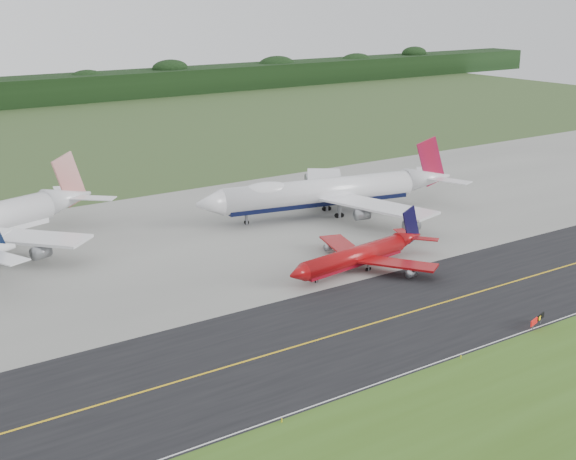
# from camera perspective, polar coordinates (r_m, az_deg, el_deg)

# --- Properties ---
(ground) EXTENTS (600.00, 600.00, 0.00)m
(ground) POSITION_cam_1_polar(r_m,az_deg,el_deg) (131.47, 6.31, -5.65)
(ground) COLOR #365025
(ground) RESTS_ON ground
(grass_verge) EXTENTS (400.00, 30.00, 0.01)m
(grass_verge) POSITION_cam_1_polar(r_m,az_deg,el_deg) (110.11, 18.50, -11.11)
(grass_verge) COLOR #3A5B1A
(grass_verge) RESTS_ON ground
(taxiway) EXTENTS (400.00, 32.00, 0.02)m
(taxiway) POSITION_cam_1_polar(r_m,az_deg,el_deg) (128.73, 7.48, -6.19)
(taxiway) COLOR black
(taxiway) RESTS_ON ground
(apron) EXTENTS (400.00, 78.00, 0.01)m
(apron) POSITION_cam_1_polar(r_m,az_deg,el_deg) (170.85, -4.91, -0.30)
(apron) COLOR gray
(apron) RESTS_ON ground
(taxiway_centreline) EXTENTS (400.00, 0.40, 0.00)m
(taxiway_centreline) POSITION_cam_1_polar(r_m,az_deg,el_deg) (128.72, 7.48, -6.18)
(taxiway_centreline) COLOR gold
(taxiway_centreline) RESTS_ON taxiway
(taxiway_edge_line) EXTENTS (400.00, 0.25, 0.00)m
(taxiway_edge_line) POSITION_cam_1_polar(r_m,az_deg,el_deg) (118.76, 12.52, -8.49)
(taxiway_edge_line) COLOR silver
(taxiway_edge_line) RESTS_ON taxiway
(jet_ba_747) EXTENTS (64.48, 52.70, 16.28)m
(jet_ba_747) POSITION_cam_1_polar(r_m,az_deg,el_deg) (183.74, 2.84, 2.75)
(jet_ba_747) COLOR white
(jet_ba_747) RESTS_ON ground
(jet_red_737) EXTENTS (35.06, 28.35, 9.47)m
(jet_red_737) POSITION_cam_1_polar(r_m,az_deg,el_deg) (149.32, 5.20, -1.78)
(jet_red_737) COLOR maroon
(jet_red_737) RESTS_ON ground
(taxiway_sign) EXTENTS (4.79, 1.62, 1.65)m
(taxiway_sign) POSITION_cam_1_polar(r_m,az_deg,el_deg) (129.81, 17.32, -6.09)
(taxiway_sign) COLOR slate
(taxiway_sign) RESTS_ON ground
(edge_marker_left) EXTENTS (0.16, 0.16, 0.50)m
(edge_marker_left) POSITION_cam_1_polar(r_m,az_deg,el_deg) (98.77, -0.44, -13.39)
(edge_marker_left) COLOR yellow
(edge_marker_left) RESTS_ON ground
(edge_marker_center) EXTENTS (0.16, 0.16, 0.50)m
(edge_marker_center) POSITION_cam_1_polar(r_m,az_deg,el_deg) (116.68, 12.19, -8.82)
(edge_marker_center) COLOR yellow
(edge_marker_center) RESTS_ON ground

